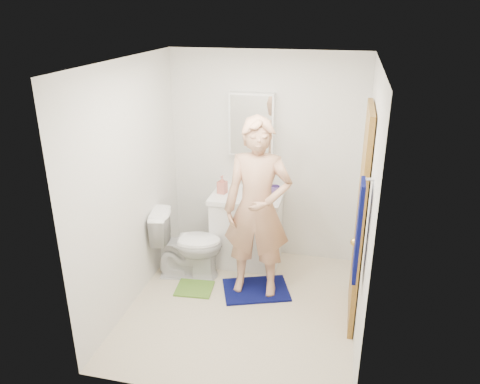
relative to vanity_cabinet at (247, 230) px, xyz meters
name	(u,v)px	position (x,y,z in m)	size (l,w,h in m)	color
floor	(242,308)	(0.15, -0.91, -0.41)	(2.20, 2.40, 0.02)	beige
ceiling	(242,60)	(0.15, -0.91, 2.01)	(2.20, 2.40, 0.02)	white
wall_back	(266,158)	(0.15, 0.30, 0.80)	(2.20, 0.02, 2.40)	silver
wall_front	(202,264)	(0.15, -2.12, 0.80)	(2.20, 0.02, 2.40)	silver
wall_left	(130,187)	(-0.96, -0.91, 0.80)	(0.02, 2.40, 2.40)	silver
wall_right	(367,208)	(1.26, -0.91, 0.80)	(0.02, 2.40, 2.40)	silver
vanity_cabinet	(247,230)	(0.00, 0.00, 0.00)	(0.75, 0.55, 0.80)	white
countertop	(247,196)	(0.00, 0.00, 0.43)	(0.79, 0.59, 0.05)	white
sink_basin	(247,195)	(0.00, 0.00, 0.44)	(0.40, 0.40, 0.03)	white
faucet	(250,184)	(0.00, 0.18, 0.51)	(0.03, 0.03, 0.12)	silver
medicine_cabinet	(252,124)	(0.00, 0.22, 1.20)	(0.50, 0.12, 0.70)	white
mirror_panel	(251,126)	(0.00, 0.16, 1.20)	(0.46, 0.01, 0.66)	white
door	(360,219)	(1.22, -0.76, 0.62)	(0.05, 0.80, 2.05)	#A3732D
door_knob	(354,242)	(1.18, -1.08, 0.55)	(0.07, 0.07, 0.07)	gold
towel	(358,231)	(1.18, -1.48, 0.85)	(0.03, 0.24, 0.80)	#080C4C
towel_hook	(370,179)	(1.22, -1.48, 1.27)	(0.02, 0.02, 0.06)	silver
toilet	(188,244)	(-0.57, -0.44, -0.01)	(0.43, 0.76, 0.77)	white
bath_mat	(256,290)	(0.23, -0.60, -0.39)	(0.68, 0.48, 0.02)	#080C4C
green_rug	(194,289)	(-0.41, -0.72, -0.39)	(0.38, 0.32, 0.02)	#59892D
soap_dispenser	(222,184)	(-0.28, -0.02, 0.55)	(0.09, 0.10, 0.21)	#CB6D5E
toothbrush_cup	(275,190)	(0.30, 0.10, 0.50)	(0.12, 0.12, 0.09)	#604497
man	(257,209)	(0.23, -0.59, 0.55)	(0.68, 0.44, 1.85)	tan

